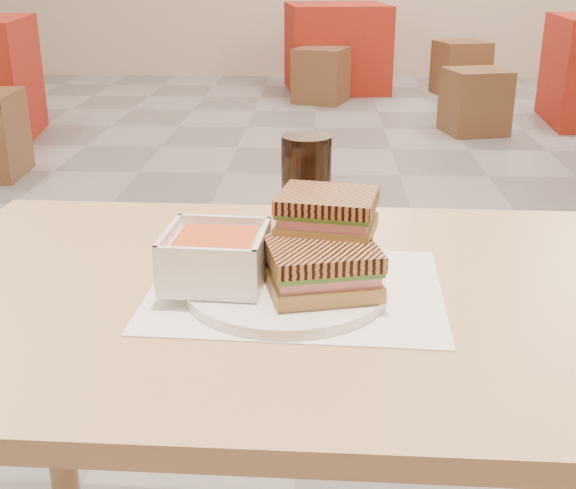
{
  "coord_description": "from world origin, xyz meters",
  "views": [
    {
      "loc": [
        0.05,
        -2.88,
        1.16
      ],
      "look_at": [
        0.01,
        -2.0,
        0.82
      ],
      "focal_mm": 46.54,
      "sensor_mm": 36.0,
      "label": 1
    }
  ],
  "objects_px": {
    "main_table": "(345,365)",
    "soup_bowl": "(216,259)",
    "plate": "(286,289)",
    "bg_table_2": "(336,48)",
    "bg_chair_2l": "(321,75)",
    "bg_chair_2r": "(461,68)",
    "cola_glass": "(306,188)",
    "bg_chair_1l": "(475,102)",
    "panini_lower": "(322,268)"
  },
  "relations": [
    {
      "from": "panini_lower",
      "to": "bg_chair_2l",
      "type": "height_order",
      "value": "panini_lower"
    },
    {
      "from": "cola_glass",
      "to": "bg_table_2",
      "type": "distance_m",
      "value": 5.98
    },
    {
      "from": "bg_table_2",
      "to": "bg_chair_1l",
      "type": "relative_size",
      "value": 2.1
    },
    {
      "from": "cola_glass",
      "to": "bg_table_2",
      "type": "bearing_deg",
      "value": 88.61
    },
    {
      "from": "cola_glass",
      "to": "bg_chair_1l",
      "type": "distance_m",
      "value": 4.36
    },
    {
      "from": "soup_bowl",
      "to": "panini_lower",
      "type": "bearing_deg",
      "value": -9.74
    },
    {
      "from": "cola_glass",
      "to": "bg_chair_1l",
      "type": "bearing_deg",
      "value": 75.37
    },
    {
      "from": "main_table",
      "to": "soup_bowl",
      "type": "bearing_deg",
      "value": -174.4
    },
    {
      "from": "plate",
      "to": "bg_chair_1l",
      "type": "bearing_deg",
      "value": 75.8
    },
    {
      "from": "bg_table_2",
      "to": "soup_bowl",
      "type": "bearing_deg",
      "value": -92.37
    },
    {
      "from": "panini_lower",
      "to": "bg_chair_1l",
      "type": "distance_m",
      "value": 4.57
    },
    {
      "from": "main_table",
      "to": "bg_chair_1l",
      "type": "bearing_deg",
      "value": 76.72
    },
    {
      "from": "cola_glass",
      "to": "plate",
      "type": "bearing_deg",
      "value": -95.44
    },
    {
      "from": "soup_bowl",
      "to": "bg_chair_1l",
      "type": "bearing_deg",
      "value": 74.67
    },
    {
      "from": "panini_lower",
      "to": "bg_chair_2l",
      "type": "relative_size",
      "value": 0.3
    },
    {
      "from": "bg_table_2",
      "to": "panini_lower",
      "type": "bearing_deg",
      "value": -91.1
    },
    {
      "from": "main_table",
      "to": "bg_chair_2l",
      "type": "relative_size",
      "value": 2.37
    },
    {
      "from": "bg_table_2",
      "to": "bg_chair_1l",
      "type": "xyz_separation_m",
      "value": [
        0.94,
        -1.79,
        -0.16
      ]
    },
    {
      "from": "main_table",
      "to": "bg_chair_2r",
      "type": "height_order",
      "value": "main_table"
    },
    {
      "from": "soup_bowl",
      "to": "bg_chair_2r",
      "type": "distance_m",
      "value": 6.15
    },
    {
      "from": "main_table",
      "to": "soup_bowl",
      "type": "relative_size",
      "value": 8.94
    },
    {
      "from": "soup_bowl",
      "to": "bg_chair_2r",
      "type": "relative_size",
      "value": 0.27
    },
    {
      "from": "bg_chair_2l",
      "to": "bg_table_2",
      "type": "bearing_deg",
      "value": 78.3
    },
    {
      "from": "panini_lower",
      "to": "plate",
      "type": "bearing_deg",
      "value": 157.47
    },
    {
      "from": "bg_table_2",
      "to": "bg_chair_2r",
      "type": "xyz_separation_m",
      "value": [
        1.11,
        -0.2,
        -0.15
      ]
    },
    {
      "from": "plate",
      "to": "cola_glass",
      "type": "bearing_deg",
      "value": 84.56
    },
    {
      "from": "soup_bowl",
      "to": "bg_table_2",
      "type": "distance_m",
      "value": 6.19
    },
    {
      "from": "panini_lower",
      "to": "bg_table_2",
      "type": "height_order",
      "value": "panini_lower"
    },
    {
      "from": "plate",
      "to": "bg_chair_2l",
      "type": "height_order",
      "value": "plate"
    },
    {
      "from": "bg_chair_2l",
      "to": "bg_chair_2r",
      "type": "height_order",
      "value": "bg_chair_2r"
    },
    {
      "from": "main_table",
      "to": "bg_chair_2l",
      "type": "height_order",
      "value": "main_table"
    },
    {
      "from": "bg_table_2",
      "to": "bg_chair_2l",
      "type": "bearing_deg",
      "value": -101.7
    },
    {
      "from": "plate",
      "to": "bg_chair_2r",
      "type": "bearing_deg",
      "value": 77.93
    },
    {
      "from": "bg_chair_2r",
      "to": "cola_glass",
      "type": "bearing_deg",
      "value": -102.3
    },
    {
      "from": "bg_chair_2l",
      "to": "plate",
      "type": "bearing_deg",
      "value": -90.33
    },
    {
      "from": "panini_lower",
      "to": "bg_chair_2r",
      "type": "height_order",
      "value": "panini_lower"
    },
    {
      "from": "main_table",
      "to": "plate",
      "type": "height_order",
      "value": "plate"
    },
    {
      "from": "bg_chair_1l",
      "to": "bg_chair_2l",
      "type": "xyz_separation_m",
      "value": [
        -1.08,
        1.15,
        0.01
      ]
    },
    {
      "from": "main_table",
      "to": "bg_chair_1l",
      "type": "xyz_separation_m",
      "value": [
        1.03,
        4.36,
        -0.42
      ]
    },
    {
      "from": "bg_chair_2r",
      "to": "bg_chair_1l",
      "type": "bearing_deg",
      "value": -96.01
    },
    {
      "from": "plate",
      "to": "bg_table_2",
      "type": "bearing_deg",
      "value": 88.47
    },
    {
      "from": "main_table",
      "to": "cola_glass",
      "type": "xyz_separation_m",
      "value": [
        -0.06,
        0.19,
        0.2
      ]
    },
    {
      "from": "cola_glass",
      "to": "bg_chair_2r",
      "type": "xyz_separation_m",
      "value": [
        1.26,
        5.76,
        -0.6
      ]
    },
    {
      "from": "main_table",
      "to": "bg_table_2",
      "type": "distance_m",
      "value": 6.16
    },
    {
      "from": "bg_table_2",
      "to": "main_table",
      "type": "bearing_deg",
      "value": -90.79
    },
    {
      "from": "main_table",
      "to": "plate",
      "type": "distance_m",
      "value": 0.15
    },
    {
      "from": "panini_lower",
      "to": "bg_chair_2l",
      "type": "distance_m",
      "value": 5.58
    },
    {
      "from": "bg_chair_1l",
      "to": "bg_chair_2l",
      "type": "bearing_deg",
      "value": 133.09
    },
    {
      "from": "soup_bowl",
      "to": "bg_chair_1l",
      "type": "distance_m",
      "value": 4.58
    },
    {
      "from": "panini_lower",
      "to": "bg_chair_2r",
      "type": "distance_m",
      "value": 6.14
    }
  ]
}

